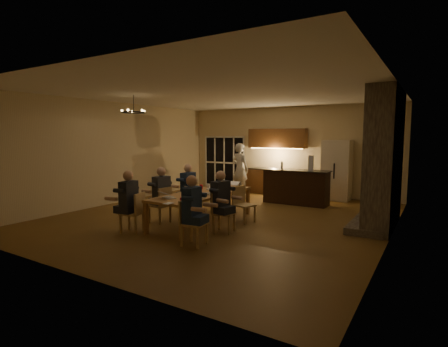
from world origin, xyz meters
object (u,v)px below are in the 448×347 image
laptop_e (222,182)px  bar_blender (311,163)px  can_silver (184,195)px  mug_mid (218,188)px  laptop_c (195,188)px  person_right_mid (221,202)px  person_left_near (129,202)px  person_right_near (192,211)px  refrigerator (337,170)px  redcup_near (182,200)px  bar_island (296,187)px  chair_right_far (244,205)px  chair_right_mid (224,213)px  chair_left_near (132,213)px  laptop_a (169,193)px  plate_left (169,197)px  standing_person (240,169)px  person_left_mid (162,195)px  chair_left_far (189,198)px  can_cola (227,183)px  chair_left_mid (160,205)px  chair_right_near (194,223)px  dining_table (203,208)px  bar_bottle (282,165)px  can_right (221,190)px  person_left_far (188,189)px  laptop_b (188,194)px  plate_near (201,197)px  plate_far (233,189)px  laptop_d (209,189)px  mug_front (190,194)px  laptop_f (232,184)px

laptop_e → bar_blender: bar_blender is taller
can_silver → mug_mid: bearing=88.5°
laptop_c → laptop_e: bearing=-81.8°
person_right_mid → person_left_near: bearing=133.0°
person_right_near → person_right_mid: (-0.01, 1.06, 0.00)m
refrigerator → person_right_near: (-1.16, -6.53, -0.31)m
redcup_near → person_right_mid: bearing=62.2°
bar_island → laptop_e: bearing=-118.0°
chair_right_far → redcup_near: 1.99m
chair_right_mid → mug_mid: bearing=26.4°
laptop_c → redcup_near: 1.45m
chair_left_near → laptop_a: size_ratio=2.78×
bar_island → plate_left: bar_island is taller
standing_person → plate_left: standing_person is taller
person_left_mid → chair_left_far: bearing=-173.2°
can_cola → chair_left_mid: bearing=-112.0°
person_right_near → chair_right_near: bearing=-65.0°
dining_table → person_left_near: bearing=-119.0°
bar_bottle → can_right: bearing=-94.6°
refrigerator → person_left_far: size_ratio=1.45×
person_right_mid → can_cola: person_right_mid is taller
can_cola → chair_right_far: bearing=-39.5°
laptop_b → laptop_e: same height
person_left_mid → laptop_b: bearing=79.9°
chair_right_far → person_right_near: size_ratio=0.64×
plate_near → plate_far: (0.06, 1.35, 0.00)m
chair_right_near → bar_blender: bar_blender is taller
plate_far → laptop_e: bearing=146.3°
chair_left_mid → laptop_d: bearing=117.1°
chair_left_near → person_right_mid: person_right_mid is taller
dining_table → chair_left_near: bearing=-118.9°
chair_left_far → person_left_mid: bearing=-16.1°
chair_left_near → can_cola: size_ratio=7.42×
chair_right_mid → plate_near: 0.64m
chair_left_mid → can_silver: bearing=80.4°
mug_front → bar_bottle: bar_bottle is taller
chair_right_far → laptop_c: 1.30m
laptop_f → person_left_near: bearing=-120.2°
chair_left_near → mug_front: size_ratio=8.90×
laptop_f → mug_front: (-0.23, -1.53, -0.06)m
bar_island → person_right_mid: 4.05m
chair_left_near → laptop_d: (1.06, 1.50, 0.42)m
refrigerator → can_silver: size_ratio=16.67×
bar_island → mug_front: bearing=-105.0°
laptop_c → mug_front: size_ratio=3.20×
laptop_f → bar_blender: (1.36, 2.44, 0.45)m
chair_right_near → can_right: chair_right_near is taller
person_left_mid → laptop_d: size_ratio=4.31×
person_left_far → laptop_d: size_ratio=4.31×
chair_right_near → chair_left_near: bearing=83.8°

